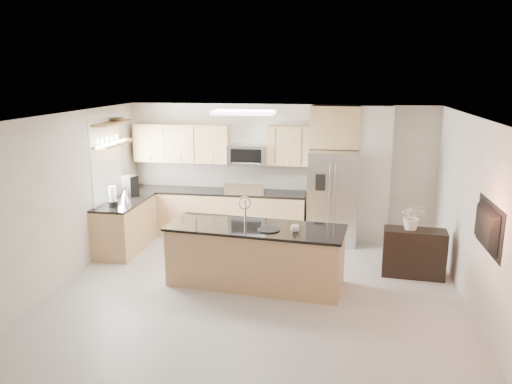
% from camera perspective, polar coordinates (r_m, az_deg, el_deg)
% --- Properties ---
extents(floor, '(6.50, 6.50, 0.00)m').
position_cam_1_polar(floor, '(7.24, -0.54, -12.60)').
color(floor, '#B1ACA8').
rests_on(floor, ground).
extents(ceiling, '(6.00, 6.50, 0.02)m').
position_cam_1_polar(ceiling, '(6.54, -0.59, 8.35)').
color(ceiling, silver).
rests_on(ceiling, wall_back).
extents(wall_back, '(6.00, 0.02, 2.60)m').
position_cam_1_polar(wall_back, '(9.91, 2.68, 2.47)').
color(wall_back, beige).
rests_on(wall_back, floor).
extents(wall_front, '(6.00, 0.02, 2.60)m').
position_cam_1_polar(wall_front, '(3.85, -9.26, -15.98)').
color(wall_front, beige).
rests_on(wall_front, floor).
extents(wall_left, '(0.02, 6.50, 2.60)m').
position_cam_1_polar(wall_left, '(7.85, -22.68, -1.48)').
color(wall_left, beige).
rests_on(wall_left, floor).
extents(wall_right, '(0.02, 6.50, 2.60)m').
position_cam_1_polar(wall_right, '(6.94, 24.70, -3.54)').
color(wall_right, beige).
rests_on(wall_right, floor).
extents(back_counter, '(3.55, 0.66, 1.44)m').
position_cam_1_polar(back_counter, '(10.01, -4.58, -2.32)').
color(back_counter, tan).
rests_on(back_counter, floor).
extents(left_counter, '(0.66, 1.50, 0.92)m').
position_cam_1_polar(left_counter, '(9.49, -14.71, -3.68)').
color(left_counter, tan).
rests_on(left_counter, floor).
extents(range, '(0.76, 0.64, 1.14)m').
position_cam_1_polar(range, '(9.87, -1.06, -2.50)').
color(range, black).
rests_on(range, floor).
extents(upper_cabinets, '(3.50, 0.33, 0.75)m').
position_cam_1_polar(upper_cabinets, '(9.90, -4.95, 5.50)').
color(upper_cabinets, tan).
rests_on(upper_cabinets, wall_back).
extents(microwave, '(0.76, 0.40, 0.40)m').
position_cam_1_polar(microwave, '(9.74, -0.96, 4.26)').
color(microwave, '#B6B6B8').
rests_on(microwave, upper_cabinets).
extents(refrigerator, '(0.92, 0.78, 1.78)m').
position_cam_1_polar(refrigerator, '(9.56, 8.70, -0.58)').
color(refrigerator, '#B6B6B8').
rests_on(refrigerator, floor).
extents(partition_column, '(0.60, 0.30, 2.60)m').
position_cam_1_polar(partition_column, '(9.72, 13.29, 1.91)').
color(partition_column, beige).
rests_on(partition_column, floor).
extents(window, '(0.04, 1.15, 1.65)m').
position_cam_1_polar(window, '(9.35, -16.83, 3.43)').
color(window, white).
rests_on(window, wall_left).
extents(shelf_lower, '(0.30, 1.20, 0.04)m').
position_cam_1_polar(shelf_lower, '(9.34, -15.98, 5.34)').
color(shelf_lower, brown).
rests_on(shelf_lower, wall_left).
extents(shelf_upper, '(0.30, 1.20, 0.04)m').
position_cam_1_polar(shelf_upper, '(9.30, -16.13, 7.60)').
color(shelf_upper, brown).
rests_on(shelf_upper, wall_left).
extents(ceiling_fixture, '(1.00, 0.50, 0.06)m').
position_cam_1_polar(ceiling_fixture, '(8.18, -1.42, 9.08)').
color(ceiling_fixture, white).
rests_on(ceiling_fixture, ceiling).
extents(island, '(2.76, 1.24, 1.35)m').
position_cam_1_polar(island, '(7.69, -0.05, -7.24)').
color(island, tan).
rests_on(island, floor).
extents(credenza, '(0.99, 0.48, 0.77)m').
position_cam_1_polar(credenza, '(8.40, 17.59, -6.66)').
color(credenza, black).
rests_on(credenza, floor).
extents(cup, '(0.14, 0.14, 0.10)m').
position_cam_1_polar(cup, '(7.32, 4.51, -4.15)').
color(cup, white).
rests_on(cup, island).
extents(platter, '(0.36, 0.36, 0.02)m').
position_cam_1_polar(platter, '(7.36, 1.45, -4.32)').
color(platter, black).
rests_on(platter, island).
extents(blender, '(0.16, 0.16, 0.37)m').
position_cam_1_polar(blender, '(8.95, -16.05, -0.67)').
color(blender, black).
rests_on(blender, left_counter).
extents(kettle, '(0.21, 0.21, 0.26)m').
position_cam_1_polar(kettle, '(9.29, -14.73, -0.38)').
color(kettle, '#B6B6B8').
rests_on(kettle, left_counter).
extents(coffee_maker, '(0.27, 0.30, 0.39)m').
position_cam_1_polar(coffee_maker, '(9.66, -14.17, 0.61)').
color(coffee_maker, black).
rests_on(coffee_maker, left_counter).
extents(bowl, '(0.42, 0.42, 0.09)m').
position_cam_1_polar(bowl, '(9.48, -15.63, 8.10)').
color(bowl, '#B6B6B8').
rests_on(bowl, shelf_upper).
extents(flower_vase, '(0.59, 0.52, 0.64)m').
position_cam_1_polar(flower_vase, '(8.19, 17.50, -1.97)').
color(flower_vase, silver).
rests_on(flower_vase, credenza).
extents(television, '(0.14, 1.08, 0.62)m').
position_cam_1_polar(television, '(6.72, 24.43, -3.61)').
color(television, black).
rests_on(television, wall_right).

